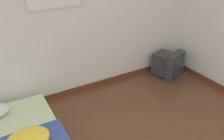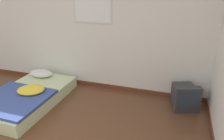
% 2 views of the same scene
% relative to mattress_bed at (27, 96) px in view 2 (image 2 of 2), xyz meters
% --- Properties ---
extents(wall_back, '(7.79, 0.08, 2.60)m').
position_rel_mattress_bed_xyz_m(wall_back, '(0.57, 1.09, 1.15)').
color(wall_back, white).
rests_on(wall_back, ground_plane).
extents(mattress_bed, '(1.14, 1.88, 0.37)m').
position_rel_mattress_bed_xyz_m(mattress_bed, '(0.00, 0.00, 0.00)').
color(mattress_bed, beige).
rests_on(mattress_bed, ground_plane).
extents(crt_tv, '(0.53, 0.55, 0.47)m').
position_rel_mattress_bed_xyz_m(crt_tv, '(2.83, 0.74, 0.08)').
color(crt_tv, '#333338').
rests_on(crt_tv, ground_plane).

